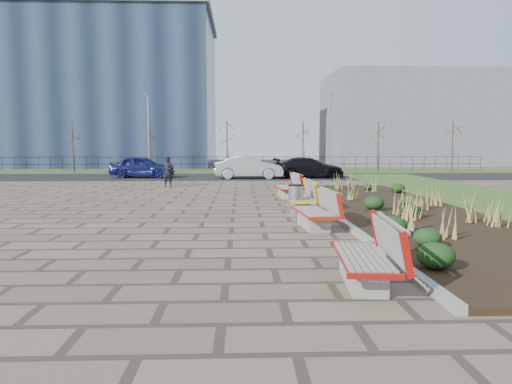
{
  "coord_description": "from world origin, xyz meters",
  "views": [
    {
      "loc": [
        1.08,
        -9.58,
        2.2
      ],
      "look_at": [
        1.5,
        3.0,
        0.9
      ],
      "focal_mm": 32.0,
      "sensor_mm": 36.0,
      "label": 1
    }
  ],
  "objects_px": {
    "car_black": "(309,168)",
    "lamp_east": "(329,134)",
    "bench_c": "(299,196)",
    "bench_a": "(362,253)",
    "bench_b": "(313,209)",
    "lamp_west": "(149,134)",
    "car_silver": "(249,167)",
    "bench_d": "(287,186)",
    "car_blue": "(142,167)",
    "litter_bin": "(296,200)",
    "pedestrian": "(168,172)"
  },
  "relations": [
    {
      "from": "car_blue",
      "to": "car_silver",
      "type": "xyz_separation_m",
      "value": [
        7.15,
        -1.01,
        0.01
      ]
    },
    {
      "from": "litter_bin",
      "to": "car_silver",
      "type": "height_order",
      "value": "car_silver"
    },
    {
      "from": "bench_a",
      "to": "bench_b",
      "type": "distance_m",
      "value": 4.89
    },
    {
      "from": "car_blue",
      "to": "lamp_west",
      "type": "xyz_separation_m",
      "value": [
        -0.48,
        4.77,
        2.3
      ]
    },
    {
      "from": "bench_b",
      "to": "litter_bin",
      "type": "distance_m",
      "value": 2.42
    },
    {
      "from": "litter_bin",
      "to": "pedestrian",
      "type": "relative_size",
      "value": 0.58
    },
    {
      "from": "bench_d",
      "to": "car_black",
      "type": "xyz_separation_m",
      "value": [
        2.6,
        11.39,
        0.2
      ]
    },
    {
      "from": "bench_a",
      "to": "lamp_west",
      "type": "distance_m",
      "value": 30.06
    },
    {
      "from": "lamp_west",
      "to": "car_black",
      "type": "bearing_deg",
      "value": -24.76
    },
    {
      "from": "bench_a",
      "to": "bench_b",
      "type": "height_order",
      "value": "same"
    },
    {
      "from": "bench_d",
      "to": "lamp_east",
      "type": "xyz_separation_m",
      "value": [
        5.0,
        16.74,
        2.54
      ]
    },
    {
      "from": "bench_b",
      "to": "lamp_west",
      "type": "xyz_separation_m",
      "value": [
        -9.0,
        23.67,
        2.54
      ]
    },
    {
      "from": "bench_c",
      "to": "lamp_west",
      "type": "distance_m",
      "value": 22.59
    },
    {
      "from": "bench_a",
      "to": "car_blue",
      "type": "relative_size",
      "value": 0.49
    },
    {
      "from": "bench_d",
      "to": "pedestrian",
      "type": "relative_size",
      "value": 1.31
    },
    {
      "from": "bench_a",
      "to": "car_black",
      "type": "xyz_separation_m",
      "value": [
        2.6,
        23.21,
        0.2
      ]
    },
    {
      "from": "car_black",
      "to": "car_silver",
      "type": "bearing_deg",
      "value": 94.05
    },
    {
      "from": "bench_b",
      "to": "pedestrian",
      "type": "relative_size",
      "value": 1.31
    },
    {
      "from": "bench_c",
      "to": "lamp_east",
      "type": "distance_m",
      "value": 21.32
    },
    {
      "from": "pedestrian",
      "to": "car_silver",
      "type": "bearing_deg",
      "value": 58.14
    },
    {
      "from": "bench_b",
      "to": "lamp_west",
      "type": "distance_m",
      "value": 25.45
    },
    {
      "from": "bench_a",
      "to": "bench_c",
      "type": "xyz_separation_m",
      "value": [
        0.0,
        8.0,
        0.0
      ]
    },
    {
      "from": "bench_b",
      "to": "bench_d",
      "type": "bearing_deg",
      "value": 84.78
    },
    {
      "from": "car_blue",
      "to": "lamp_west",
      "type": "relative_size",
      "value": 0.71
    },
    {
      "from": "bench_d",
      "to": "lamp_east",
      "type": "height_order",
      "value": "lamp_east"
    },
    {
      "from": "bench_a",
      "to": "bench_b",
      "type": "relative_size",
      "value": 1.0
    },
    {
      "from": "bench_b",
      "to": "lamp_east",
      "type": "height_order",
      "value": "lamp_east"
    },
    {
      "from": "bench_a",
      "to": "bench_d",
      "type": "xyz_separation_m",
      "value": [
        0.0,
        11.83,
        0.0
      ]
    },
    {
      "from": "car_blue",
      "to": "car_black",
      "type": "relative_size",
      "value": 0.91
    },
    {
      "from": "car_black",
      "to": "lamp_east",
      "type": "distance_m",
      "value": 6.31
    },
    {
      "from": "car_silver",
      "to": "lamp_east",
      "type": "bearing_deg",
      "value": -46.24
    },
    {
      "from": "bench_c",
      "to": "lamp_east",
      "type": "xyz_separation_m",
      "value": [
        5.0,
        20.57,
        2.54
      ]
    },
    {
      "from": "bench_a",
      "to": "car_blue",
      "type": "distance_m",
      "value": 25.27
    },
    {
      "from": "car_silver",
      "to": "bench_d",
      "type": "bearing_deg",
      "value": -171.31
    },
    {
      "from": "car_black",
      "to": "lamp_east",
      "type": "bearing_deg",
      "value": -26.36
    },
    {
      "from": "litter_bin",
      "to": "bench_c",
      "type": "bearing_deg",
      "value": 75.72
    },
    {
      "from": "bench_d",
      "to": "lamp_west",
      "type": "bearing_deg",
      "value": 113.37
    },
    {
      "from": "car_blue",
      "to": "litter_bin",
      "type": "bearing_deg",
      "value": -146.29
    },
    {
      "from": "bench_b",
      "to": "litter_bin",
      "type": "bearing_deg",
      "value": 88.95
    },
    {
      "from": "bench_a",
      "to": "bench_d",
      "type": "height_order",
      "value": "same"
    },
    {
      "from": "bench_b",
      "to": "lamp_west",
      "type": "bearing_deg",
      "value": 105.6
    },
    {
      "from": "bench_d",
      "to": "car_silver",
      "type": "height_order",
      "value": "car_silver"
    },
    {
      "from": "litter_bin",
      "to": "car_black",
      "type": "xyz_separation_m",
      "value": [
        2.78,
        15.91,
        0.23
      ]
    },
    {
      "from": "bench_c",
      "to": "car_black",
      "type": "xyz_separation_m",
      "value": [
        2.6,
        15.22,
        0.2
      ]
    },
    {
      "from": "bench_c",
      "to": "lamp_east",
      "type": "relative_size",
      "value": 0.35
    },
    {
      "from": "car_silver",
      "to": "car_black",
      "type": "xyz_separation_m",
      "value": [
        3.98,
        0.44,
        -0.06
      ]
    },
    {
      "from": "lamp_west",
      "to": "bench_b",
      "type": "bearing_deg",
      "value": -69.19
    },
    {
      "from": "lamp_east",
      "to": "car_black",
      "type": "bearing_deg",
      "value": -114.13
    },
    {
      "from": "bench_b",
      "to": "lamp_east",
      "type": "relative_size",
      "value": 0.35
    },
    {
      "from": "bench_a",
      "to": "car_silver",
      "type": "relative_size",
      "value": 0.47
    }
  ]
}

